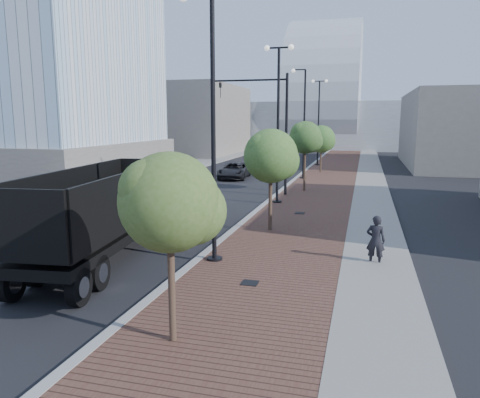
% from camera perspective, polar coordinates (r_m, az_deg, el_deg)
% --- Properties ---
extents(sidewalk, '(7.00, 140.00, 0.12)m').
position_cam_1_polar(sidewalk, '(45.29, 12.47, 3.28)').
color(sidewalk, '#4C2D23').
rests_on(sidewalk, ground).
extents(concrete_strip, '(2.40, 140.00, 0.13)m').
position_cam_1_polar(concrete_strip, '(45.25, 15.89, 3.13)').
color(concrete_strip, slate).
rests_on(concrete_strip, ground).
extents(curb, '(0.30, 140.00, 0.14)m').
position_cam_1_polar(curb, '(45.59, 8.07, 3.47)').
color(curb, gray).
rests_on(curb, ground).
extents(west_sidewalk, '(4.00, 140.00, 0.12)m').
position_cam_1_polar(west_sidewalk, '(48.93, -7.25, 3.90)').
color(west_sidewalk, slate).
rests_on(west_sidewalk, ground).
extents(dump_truck, '(3.93, 13.52, 3.34)m').
position_cam_1_polar(dump_truck, '(20.28, -12.25, -0.73)').
color(dump_truck, black).
rests_on(dump_truck, ground).
extents(white_sedan, '(1.78, 4.89, 1.60)m').
position_cam_1_polar(white_sedan, '(19.49, -17.10, -3.19)').
color(white_sedan, white).
rests_on(white_sedan, ground).
extents(dark_car_mid, '(2.72, 5.15, 1.38)m').
position_cam_1_polar(dark_car_mid, '(39.81, -0.72, 3.55)').
color(dark_car_mid, black).
rests_on(dark_car_mid, ground).
extents(dark_car_far, '(2.14, 4.82, 1.37)m').
position_cam_1_polar(dark_car_far, '(56.53, 5.69, 5.36)').
color(dark_car_far, black).
rests_on(dark_car_far, ground).
extents(pedestrian, '(0.69, 0.50, 1.78)m').
position_cam_1_polar(pedestrian, '(16.74, 16.51, -4.96)').
color(pedestrian, black).
rests_on(pedestrian, ground).
extents(streetlight_1, '(1.44, 0.56, 9.21)m').
position_cam_1_polar(streetlight_1, '(15.84, -3.72, 7.26)').
color(streetlight_1, black).
rests_on(streetlight_1, ground).
extents(streetlight_2, '(1.72, 0.56, 9.28)m').
position_cam_1_polar(streetlight_2, '(27.43, 4.74, 9.32)').
color(streetlight_2, black).
rests_on(streetlight_2, ground).
extents(streetlight_3, '(1.44, 0.56, 9.21)m').
position_cam_1_polar(streetlight_3, '(39.31, 7.81, 8.71)').
color(streetlight_3, black).
rests_on(streetlight_3, ground).
extents(streetlight_4, '(1.72, 0.56, 9.28)m').
position_cam_1_polar(streetlight_4, '(51.22, 9.73, 9.44)').
color(streetlight_4, black).
rests_on(streetlight_4, ground).
extents(traffic_mast, '(5.09, 0.20, 8.00)m').
position_cam_1_polar(traffic_mast, '(30.55, 4.11, 9.68)').
color(traffic_mast, black).
rests_on(traffic_mast, ground).
extents(tree_0, '(2.27, 2.20, 4.39)m').
position_cam_1_polar(tree_0, '(9.99, -8.46, -0.48)').
color(tree_0, '#382619').
rests_on(tree_0, ground).
extents(tree_1, '(2.45, 2.41, 4.67)m').
position_cam_1_polar(tree_1, '(20.45, 3.99, 5.32)').
color(tree_1, '#382619').
rests_on(tree_1, ground).
extents(tree_2, '(2.32, 2.25, 4.96)m').
position_cam_1_polar(tree_2, '(32.26, 8.21, 7.55)').
color(tree_2, '#382619').
rests_on(tree_2, ground).
extents(tree_3, '(2.60, 2.59, 4.54)m').
position_cam_1_polar(tree_3, '(44.21, 10.14, 7.34)').
color(tree_3, '#382619').
rests_on(tree_3, ground).
extents(tower_podium, '(19.00, 19.00, 3.00)m').
position_cam_1_polar(tower_podium, '(47.50, -23.49, 4.74)').
color(tower_podium, '#5F5A55').
rests_on(tower_podium, ground).
extents(convention_center, '(50.00, 30.00, 50.00)m').
position_cam_1_polar(convention_center, '(90.30, 10.55, 10.28)').
color(convention_center, '#9EA3A8').
rests_on(convention_center, ground).
extents(commercial_block_nw, '(14.00, 20.00, 10.00)m').
position_cam_1_polar(commercial_block_nw, '(69.84, -6.39, 9.73)').
color(commercial_block_nw, slate).
rests_on(commercial_block_nw, ground).
extents(commercial_block_ne, '(12.00, 22.00, 8.00)m').
position_cam_1_polar(commercial_block_ne, '(55.95, 26.17, 7.76)').
color(commercial_block_ne, slate).
rests_on(commercial_block_ne, ground).
extents(utility_cover_1, '(0.50, 0.50, 0.02)m').
position_cam_1_polar(utility_cover_1, '(14.24, 1.23, -10.38)').
color(utility_cover_1, black).
rests_on(utility_cover_1, sidewalk).
extents(utility_cover_2, '(0.50, 0.50, 0.02)m').
position_cam_1_polar(utility_cover_2, '(24.68, 7.43, -1.75)').
color(utility_cover_2, black).
rests_on(utility_cover_2, sidewalk).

